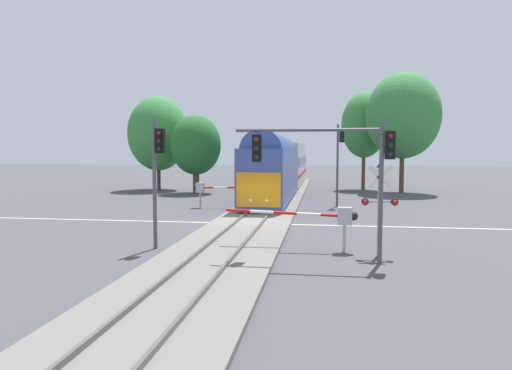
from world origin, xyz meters
TOP-DOWN VIEW (x-y plane):
  - ground_plane at (0.00, 0.00)m, footprint 220.00×220.00m
  - road_centre_stripe at (0.00, 0.00)m, footprint 44.00×0.20m
  - railway_track at (0.00, 0.00)m, footprint 4.40×80.00m
  - commuter_train at (0.00, 21.21)m, footprint 3.04×40.15m
  - crossing_gate_near at (4.23, -6.61)m, footprint 5.38×0.40m
  - crossing_signal_mast at (6.06, -7.18)m, footprint 1.36×0.44m
  - crossing_gate_far at (-4.20, 6.61)m, footprint 5.55×0.40m
  - traffic_signal_far_side at (5.10, 8.68)m, footprint 0.53×0.38m
  - traffic_signal_median at (-2.82, -7.15)m, footprint 0.53×0.38m
  - traffic_signal_near_right at (4.35, -8.45)m, footprint 5.68×0.38m
  - pine_left_background at (-13.25, 21.13)m, footprint 6.31×6.31m
  - oak_far_right at (11.55, 20.89)m, footprint 7.09×7.09m
  - oak_behind_train at (-8.28, 17.91)m, footprint 4.87×4.87m
  - elm_centre_background at (8.21, 24.49)m, footprint 4.76×4.76m

SIDE VIEW (x-z plane):
  - ground_plane at x=0.00m, z-range 0.00..0.00m
  - road_centre_stripe at x=0.00m, z-range 0.00..0.01m
  - railway_track at x=0.00m, z-range -0.06..0.26m
  - crossing_gate_far at x=-4.20m, z-range 0.50..2.30m
  - crossing_gate_near at x=4.23m, z-range 0.50..2.30m
  - crossing_signal_mast at x=6.06m, z-range 0.41..4.04m
  - commuter_train at x=0.00m, z-range 0.20..5.36m
  - traffic_signal_median at x=-2.82m, z-range 0.90..6.15m
  - traffic_signal_near_right at x=4.35m, z-range 1.31..6.35m
  - traffic_signal_far_side at x=5.10m, z-range 1.01..7.01m
  - oak_behind_train at x=-8.28m, z-range 0.88..8.44m
  - pine_left_background at x=-13.25m, z-range 1.02..10.85m
  - elm_centre_background at x=8.21m, z-range 1.68..11.99m
  - oak_far_right at x=11.55m, z-range 1.67..13.32m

